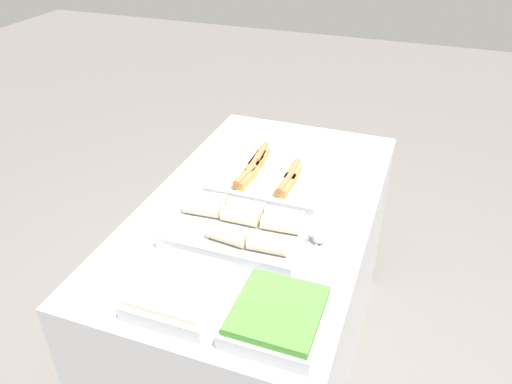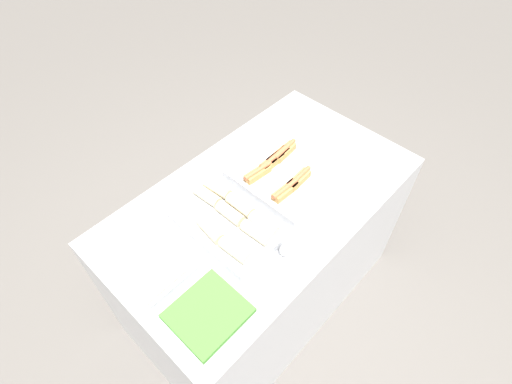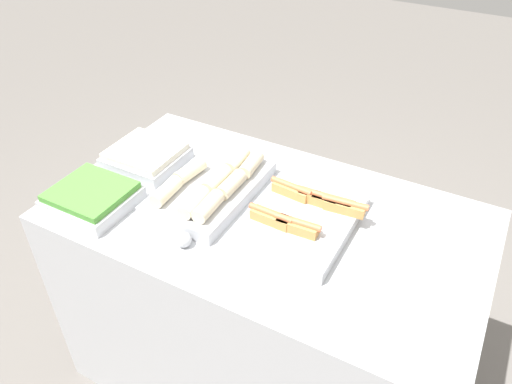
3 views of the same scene
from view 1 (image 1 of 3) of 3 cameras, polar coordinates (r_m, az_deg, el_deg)
name	(u,v)px [view 1 (image 1 of 3)]	position (r m, az deg, el deg)	size (l,w,h in m)	color
ground_plane	(259,363)	(2.59, 0.36, -18.94)	(12.00, 12.00, 0.00)	slate
counter	(259,292)	(2.25, 0.40, -11.40)	(1.52, 0.87, 0.94)	#B7BABF
tray_hotdogs	(270,179)	(2.04, 1.58, 1.46)	(0.37, 0.45, 0.10)	#B7BABF
tray_wraps	(239,228)	(1.75, -1.91, -4.19)	(0.30, 0.48, 0.10)	#B7BABF
tray_side_front	(278,317)	(1.44, 2.50, -14.04)	(0.28, 0.26, 0.07)	#B7BABF
tray_side_back	(181,290)	(1.53, -8.62, -11.06)	(0.28, 0.26, 0.07)	#B7BABF
serving_spoon_near	(318,239)	(1.74, 7.12, -5.41)	(0.23, 0.05, 0.05)	#B2B5BA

